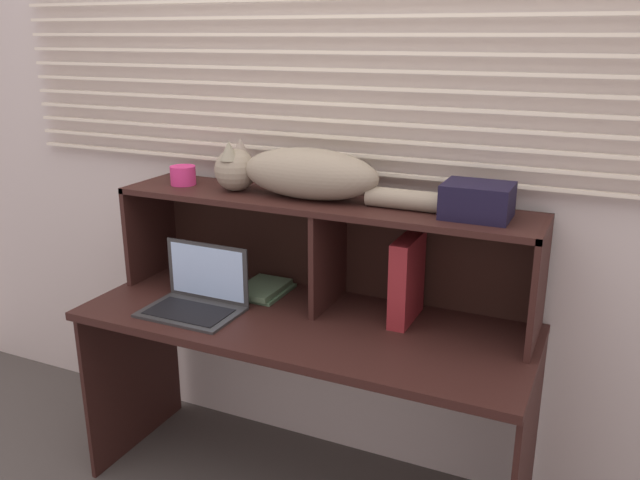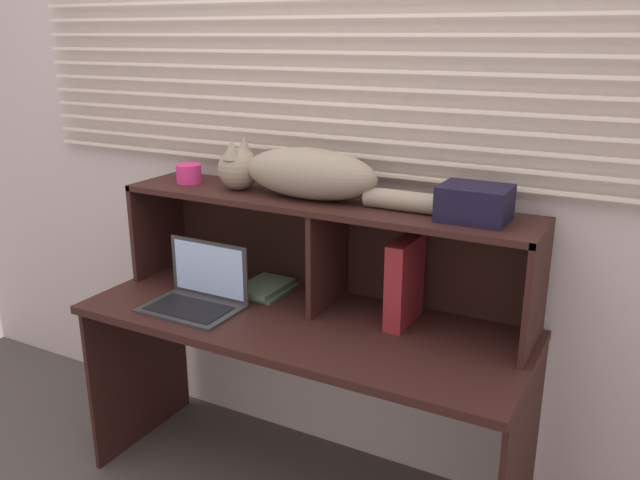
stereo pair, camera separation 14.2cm
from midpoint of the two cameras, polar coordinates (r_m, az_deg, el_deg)
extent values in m
cube|color=beige|center=(2.48, 3.96, 7.35)|extent=(4.40, 0.04, 2.50)
cube|color=#EEE3C7|center=(2.44, 3.45, 6.10)|extent=(2.90, 0.02, 0.01)
cube|color=#EEE3C7|center=(2.43, 3.48, 7.48)|extent=(2.90, 0.02, 0.01)
cube|color=#EEE3C7|center=(2.42, 3.50, 8.88)|extent=(2.90, 0.02, 0.01)
cube|color=#EEE3C7|center=(2.41, 3.53, 10.29)|extent=(2.90, 0.02, 0.01)
cube|color=#EEE3C7|center=(2.41, 3.55, 11.70)|extent=(2.90, 0.02, 0.01)
cube|color=#EEE3C7|center=(2.40, 3.58, 13.12)|extent=(2.90, 0.02, 0.01)
cube|color=#EEE3C7|center=(2.40, 3.61, 14.55)|extent=(2.90, 0.02, 0.01)
cube|color=#EEE3C7|center=(2.39, 3.64, 15.98)|extent=(2.90, 0.02, 0.01)
cube|color=#EEE3C7|center=(2.39, 3.67, 17.42)|extent=(2.90, 0.02, 0.01)
cube|color=#EEE3C7|center=(2.39, 3.70, 18.85)|extent=(2.90, 0.02, 0.01)
cube|color=#321915|center=(2.34, 0.03, -7.17)|extent=(1.60, 0.63, 0.03)
cube|color=#321915|center=(2.92, -14.02, -10.33)|extent=(0.02, 0.57, 0.70)
cube|color=#321915|center=(2.31, 18.67, -19.00)|extent=(0.02, 0.57, 0.70)
cube|color=#321915|center=(2.32, 1.76, 3.23)|extent=(1.55, 0.31, 0.02)
cube|color=#321915|center=(2.79, -12.48, 1.26)|extent=(0.02, 0.31, 0.40)
cube|color=#321915|center=(2.17, 20.17, -4.19)|extent=(0.02, 0.31, 0.40)
cube|color=#321915|center=(2.37, 2.45, -1.54)|extent=(0.02, 0.30, 0.38)
cube|color=black|center=(2.51, 3.29, -0.18)|extent=(1.55, 0.01, 0.40)
ellipsoid|color=gray|center=(2.32, 0.87, 5.79)|extent=(0.52, 0.20, 0.18)
sphere|color=gray|center=(2.47, -5.45, 6.18)|extent=(0.16, 0.16, 0.16)
cone|color=gray|center=(2.43, -6.02, 7.83)|extent=(0.07, 0.07, 0.07)
cone|color=gray|center=(2.49, -5.00, 8.11)|extent=(0.07, 0.07, 0.07)
cylinder|color=gray|center=(2.20, 8.93, 3.40)|extent=(0.25, 0.07, 0.07)
cube|color=#313131|center=(2.42, -9.51, -5.94)|extent=(0.34, 0.24, 0.01)
cube|color=#313131|center=(2.47, -8.01, -2.56)|extent=(0.34, 0.01, 0.22)
cube|color=#ADD1F9|center=(2.46, -8.07, -2.59)|extent=(0.31, 0.00, 0.19)
cube|color=black|center=(2.41, -9.69, -5.90)|extent=(0.29, 0.17, 0.00)
cube|color=maroon|center=(2.27, 9.19, -3.58)|extent=(0.06, 0.22, 0.30)
cube|color=#4D6D4C|center=(2.55, -2.93, -4.42)|extent=(0.15, 0.22, 0.01)
cube|color=#536D4E|center=(2.55, -3.29, -4.09)|extent=(0.15, 0.22, 0.02)
cylinder|color=#D93176|center=(2.62, -9.82, 5.70)|extent=(0.10, 0.10, 0.07)
cube|color=black|center=(2.13, 15.20, 3.11)|extent=(0.22, 0.17, 0.11)
camera|label=1|loc=(0.07, -88.27, 0.55)|focal=36.75mm
camera|label=2|loc=(0.07, 91.73, -0.55)|focal=36.75mm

